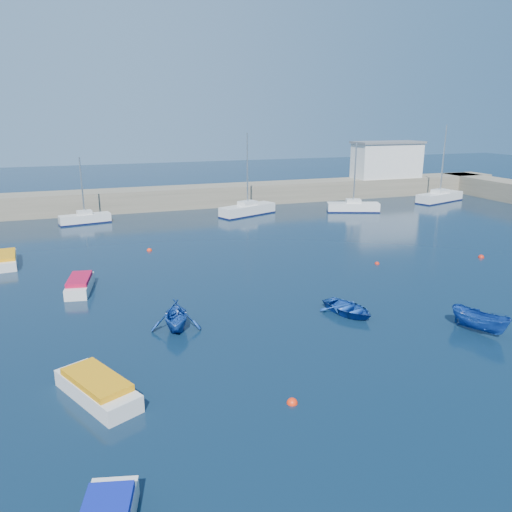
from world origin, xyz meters
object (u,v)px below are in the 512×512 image
object	(u,v)px
sailboat_7	(353,207)
sailboat_8	(440,197)
sailboat_5	(85,218)
motorboat_0	(97,388)
dinghy_left	(176,315)
dinghy_center	(348,309)
motorboat_1	(80,284)
dinghy_right	(480,321)
sailboat_6	(248,210)
harbor_office	(387,161)
motorboat_2	(5,259)

from	to	relation	value
sailboat_7	sailboat_8	distance (m)	15.28
sailboat_5	motorboat_0	xyz separation A→B (m)	(-0.35, -37.54, -0.09)
sailboat_8	dinghy_left	world-z (taller)	sailboat_8
sailboat_7	sailboat_8	bearing A→B (deg)	-59.92
sailboat_7	dinghy_center	xyz separation A→B (m)	(-17.24, -29.10, -0.26)
sailboat_5	motorboat_1	bearing A→B (deg)	167.51
sailboat_8	dinghy_right	xyz separation A→B (m)	(-26.75, -36.27, -0.04)
sailboat_7	motorboat_1	world-z (taller)	sailboat_7
sailboat_6	dinghy_left	xyz separation A→B (m)	(-14.40, -30.16, 0.18)
harbor_office	motorboat_0	world-z (taller)	harbor_office
sailboat_7	sailboat_8	size ratio (longest dim) A/B	0.81
dinghy_right	sailboat_5	bearing A→B (deg)	98.46
sailboat_8	dinghy_center	distance (m)	45.19
dinghy_center	dinghy_right	distance (m)	7.28
sailboat_6	motorboat_1	size ratio (longest dim) A/B	2.28
sailboat_7	dinghy_center	world-z (taller)	sailboat_7
motorboat_0	motorboat_2	size ratio (longest dim) A/B	1.01
sailboat_7	motorboat_1	xyz separation A→B (m)	(-32.47, -19.29, -0.16)
dinghy_center	dinghy_right	xyz separation A→B (m)	(5.57, -4.68, 0.28)
motorboat_0	motorboat_2	distance (m)	23.75
sailboat_8	motorboat_1	distance (m)	52.30
sailboat_6	dinghy_right	distance (m)	36.18
sailboat_5	dinghy_right	distance (m)	42.54
motorboat_0	motorboat_2	xyz separation A→B (m)	(-6.07, 22.96, -0.03)
sailboat_6	motorboat_2	world-z (taller)	sailboat_6
dinghy_left	motorboat_1	bearing A→B (deg)	132.39
motorboat_0	dinghy_left	xyz separation A→B (m)	(4.50, 5.95, 0.37)
sailboat_6	dinghy_right	world-z (taller)	sailboat_6
sailboat_6	dinghy_center	size ratio (longest dim) A/B	2.74
sailboat_5	sailboat_6	bearing A→B (deg)	-104.75
motorboat_1	harbor_office	bearing A→B (deg)	43.28
motorboat_0	sailboat_5	bearing A→B (deg)	63.35
sailboat_7	dinghy_left	size ratio (longest dim) A/B	2.60
sailboat_6	sailboat_8	bearing A→B (deg)	-112.65
sailboat_7	dinghy_left	xyz separation A→B (m)	(-27.46, -27.80, 0.23)
dinghy_center	motorboat_0	bearing A→B (deg)	179.96
dinghy_center	dinghy_left	world-z (taller)	dinghy_left
sailboat_5	sailboat_7	distance (m)	31.84
sailboat_8	motorboat_0	size ratio (longest dim) A/B	2.14
motorboat_1	dinghy_left	size ratio (longest dim) A/B	1.31
harbor_office	motorboat_2	distance (m)	53.95
sailboat_8	motorboat_1	xyz separation A→B (m)	(-47.55, -21.77, -0.22)
motorboat_2	dinghy_right	distance (m)	34.99
harbor_office	sailboat_6	distance (m)	26.10
dinghy_left	sailboat_7	bearing A→B (deg)	57.25
harbor_office	dinghy_left	world-z (taller)	harbor_office
sailboat_5	dinghy_left	xyz separation A→B (m)	(4.15, -31.59, 0.27)
harbor_office	sailboat_8	xyz separation A→B (m)	(3.68, -7.83, -4.42)
motorboat_2	sailboat_8	bearing A→B (deg)	8.68
sailboat_7	dinghy_right	size ratio (longest dim) A/B	2.52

